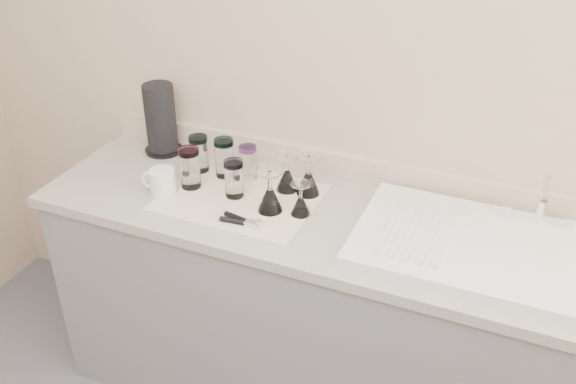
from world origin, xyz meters
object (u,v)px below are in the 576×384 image
at_px(tumbler_cyan, 224,157).
at_px(goblet_back_right, 308,181).
at_px(sink_unit, 485,248).
at_px(goblet_front_right, 301,204).
at_px(tumbler_magenta, 190,168).
at_px(paper_towel_roll, 161,120).
at_px(tumbler_purple, 248,162).
at_px(goblet_back_left, 287,178).
at_px(white_mug, 162,182).
at_px(tumbler_teal, 199,153).
at_px(tumbler_lavender, 234,178).
at_px(goblet_front_left, 270,197).
at_px(can_opener, 242,221).

distance_m(tumbler_cyan, goblet_back_right, 0.34).
height_order(sink_unit, goblet_front_right, sink_unit).
xyz_separation_m(sink_unit, tumbler_magenta, (-1.07, -0.02, 0.07)).
bearing_deg(paper_towel_roll, tumbler_purple, -10.03).
height_order(goblet_back_left, white_mug, goblet_back_left).
height_order(tumbler_teal, tumbler_magenta, tumbler_magenta).
height_order(sink_unit, tumbler_lavender, sink_unit).
bearing_deg(goblet_front_left, goblet_back_left, 90.60).
xyz_separation_m(tumbler_magenta, goblet_front_right, (0.45, -0.01, -0.04)).
xyz_separation_m(goblet_back_right, goblet_front_right, (0.03, -0.14, -0.01)).
bearing_deg(goblet_back_right, tumbler_cyan, -179.94).
height_order(sink_unit, paper_towel_roll, paper_towel_roll).
bearing_deg(goblet_front_right, goblet_back_right, 101.05).
height_order(goblet_front_left, goblet_front_right, goblet_front_left).
height_order(tumbler_teal, tumbler_purple, tumbler_teal).
bearing_deg(tumbler_purple, goblet_back_left, -7.14).
bearing_deg(goblet_back_left, tumbler_teal, 179.64).
xyz_separation_m(sink_unit, can_opener, (-0.78, -0.16, -0.00)).
relative_size(tumbler_magenta, goblet_front_right, 1.26).
relative_size(can_opener, paper_towel_roll, 0.51).
relative_size(tumbler_purple, white_mug, 0.96).
bearing_deg(goblet_back_right, tumbler_lavender, -153.16).
relative_size(sink_unit, goblet_front_right, 6.67).
distance_m(tumbler_cyan, goblet_front_left, 0.31).
relative_size(tumbler_teal, goblet_front_left, 0.90).
xyz_separation_m(tumbler_cyan, goblet_back_left, (0.26, -0.00, -0.03)).
xyz_separation_m(sink_unit, paper_towel_roll, (-1.33, 0.20, 0.12)).
bearing_deg(sink_unit, paper_towel_roll, 171.38).
bearing_deg(goblet_back_left, paper_towel_roll, 170.79).
distance_m(goblet_back_left, white_mug, 0.46).
distance_m(tumbler_magenta, tumbler_lavender, 0.18).
bearing_deg(goblet_front_right, can_opener, -140.14).
height_order(tumbler_cyan, tumbler_purple, tumbler_cyan).
bearing_deg(tumbler_lavender, can_opener, -55.55).
height_order(tumbler_purple, goblet_back_left, goblet_back_left).
distance_m(tumbler_teal, tumbler_cyan, 0.11).
distance_m(sink_unit, tumbler_purple, 0.91).
height_order(goblet_back_right, paper_towel_roll, paper_towel_roll).
xyz_separation_m(tumbler_teal, tumbler_cyan, (0.11, 0.00, 0.00)).
xyz_separation_m(tumbler_lavender, paper_towel_roll, (-0.44, 0.21, 0.06)).
distance_m(tumbler_purple, goblet_back_right, 0.25).
bearing_deg(tumbler_purple, tumbler_cyan, -169.87).
relative_size(tumbler_cyan, goblet_front_left, 0.95).
xyz_separation_m(tumbler_purple, goblet_back_right, (0.25, -0.02, -0.02)).
bearing_deg(tumbler_teal, paper_towel_roll, 157.42).
xyz_separation_m(sink_unit, goblet_back_right, (-0.65, 0.11, 0.04)).
relative_size(tumbler_cyan, goblet_front_right, 1.22).
bearing_deg(tumbler_purple, paper_towel_roll, 169.97).
bearing_deg(paper_towel_roll, tumbler_lavender, -25.81).
xyz_separation_m(tumbler_magenta, goblet_front_left, (0.34, -0.03, -0.02)).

